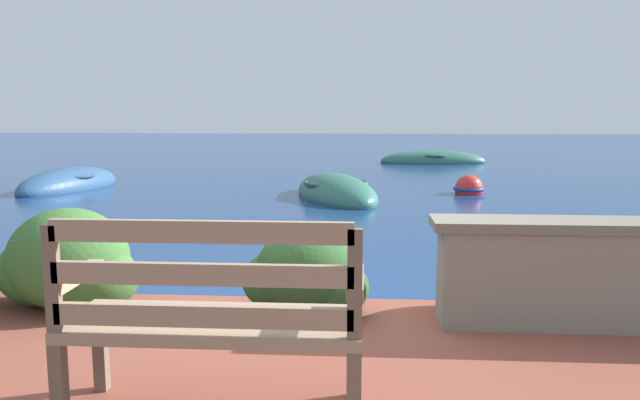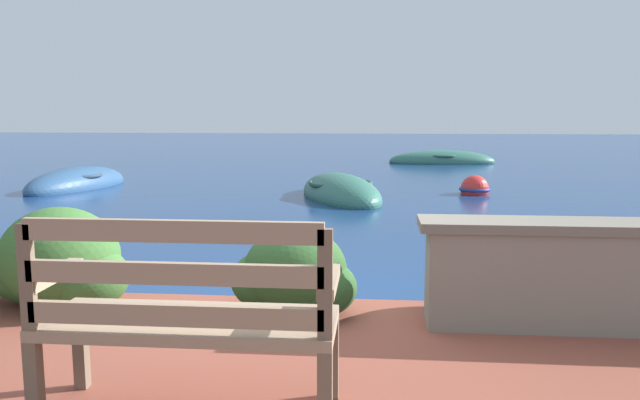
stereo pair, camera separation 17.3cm
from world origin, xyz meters
The scene contains 10 objects.
ground_plane centered at (0.00, 0.00, 0.00)m, with size 80.00×80.00×0.00m.
park_bench centered at (-0.26, -1.85, 0.70)m, with size 1.31×0.48×0.93m.
stone_wall centered at (2.08, -0.48, 0.57)m, with size 2.50×0.39×0.68m.
hedge_clump_left centered at (-1.64, -0.35, 0.52)m, with size 1.03×0.74×0.70m.
hedge_clump_centre centered at (0.01, -0.34, 0.48)m, with size 0.87×0.63×0.59m.
hedge_clump_right centered at (1.30, -0.30, 0.45)m, with size 0.79×0.57×0.54m.
rowboat_nearest centered at (-0.08, 6.87, 0.07)m, with size 2.14×3.12×0.78m.
rowboat_mid centered at (-5.59, 7.89, 0.06)m, with size 1.56×3.01×0.76m.
rowboat_far centered at (2.55, 14.78, 0.06)m, with size 3.26×1.27×0.71m.
mooring_buoy centered at (2.45, 7.65, 0.09)m, with size 0.59×0.59×0.54m.
Camera 1 is at (0.38, -4.41, 1.58)m, focal length 35.00 mm.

